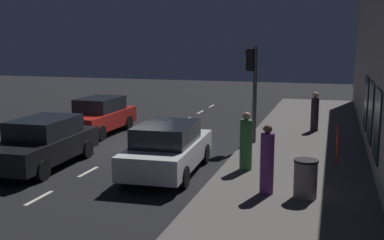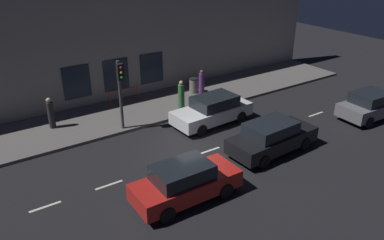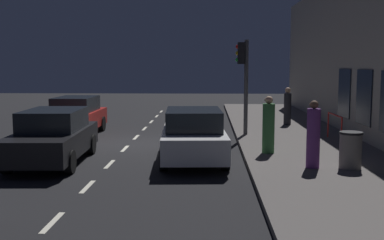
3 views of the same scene
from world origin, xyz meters
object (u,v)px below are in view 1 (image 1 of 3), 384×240
at_px(parked_car_1, 99,116).
at_px(pedestrian_0, 315,113).
at_px(traffic_light, 252,79).
at_px(pedestrian_1, 246,143).
at_px(parked_car_2, 43,143).
at_px(trash_bin, 305,179).
at_px(parked_car_0, 168,148).
at_px(pedestrian_2, 267,162).

xyz_separation_m(parked_car_1, pedestrian_0, (9.11, 2.58, 0.17)).
distance_m(traffic_light, parked_car_1, 7.11).
relative_size(parked_car_1, pedestrian_1, 2.41).
bearing_deg(traffic_light, parked_car_2, -140.38).
bearing_deg(pedestrian_1, pedestrian_0, 4.72).
bearing_deg(pedestrian_0, trash_bin, -85.98).
bearing_deg(pedestrian_1, parked_car_0, 122.14).
bearing_deg(parked_car_0, pedestrian_2, -28.55).
bearing_deg(trash_bin, parked_car_1, 144.17).
xyz_separation_m(traffic_light, parked_car_2, (-5.99, -4.96, -1.83)).
distance_m(parked_car_0, pedestrian_0, 8.67).
height_order(pedestrian_1, pedestrian_2, pedestrian_2).
distance_m(pedestrian_1, pedestrian_2, 2.31).
bearing_deg(pedestrian_1, traffic_light, 25.88).
bearing_deg(pedestrian_2, pedestrian_0, 5.50).
distance_m(pedestrian_2, trash_bin, 1.04).
bearing_deg(parked_car_0, trash_bin, -24.01).
height_order(parked_car_2, pedestrian_2, pedestrian_2).
relative_size(parked_car_1, trash_bin, 4.35).
bearing_deg(trash_bin, pedestrian_0, 90.99).
xyz_separation_m(parked_car_1, parked_car_2, (0.86, -5.48, 0.00)).
distance_m(traffic_light, trash_bin, 6.91).
bearing_deg(pedestrian_2, parked_car_0, 75.10).
xyz_separation_m(parked_car_2, trash_bin, (8.41, -1.21, -0.14)).
bearing_deg(traffic_light, parked_car_1, 175.61).
bearing_deg(pedestrian_0, traffic_light, -122.99).
bearing_deg(traffic_light, pedestrian_1, -82.73).
bearing_deg(pedestrian_2, parked_car_2, 91.88).
height_order(pedestrian_0, pedestrian_2, pedestrian_2).
distance_m(parked_car_1, trash_bin, 11.43).
distance_m(parked_car_2, pedestrian_2, 7.52).
relative_size(parked_car_2, pedestrian_2, 2.55).
distance_m(parked_car_0, parked_car_2, 4.19).
bearing_deg(parked_car_2, pedestrian_0, -137.92).
bearing_deg(trash_bin, pedestrian_1, 131.19).
distance_m(parked_car_0, trash_bin, 4.55).
xyz_separation_m(parked_car_0, trash_bin, (4.24, -1.62, -0.14)).
bearing_deg(trash_bin, pedestrian_2, 175.95).
height_order(parked_car_2, pedestrian_1, pedestrian_1).
relative_size(parked_car_2, pedestrian_0, 2.70).
distance_m(pedestrian_0, trash_bin, 9.28).
height_order(parked_car_0, trash_bin, parked_car_0).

